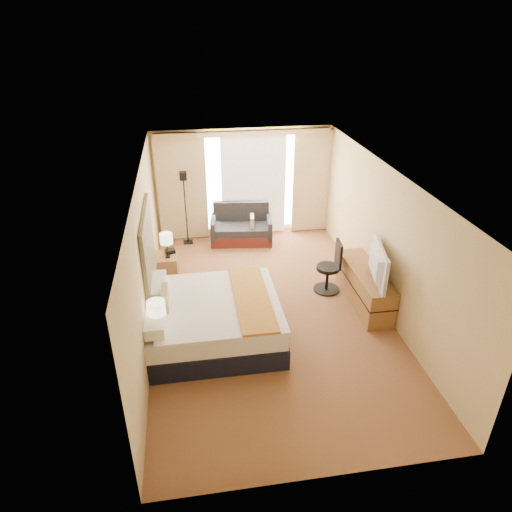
{
  "coord_description": "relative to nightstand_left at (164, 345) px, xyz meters",
  "views": [
    {
      "loc": [
        -1.33,
        -6.89,
        4.88
      ],
      "look_at": [
        -0.17,
        0.4,
        0.96
      ],
      "focal_mm": 32.0,
      "sensor_mm": 36.0,
      "label": 1
    }
  ],
  "objects": [
    {
      "name": "lamp_left",
      "position": [
        -0.04,
        -0.06,
        0.72
      ],
      "size": [
        0.27,
        0.27,
        0.58
      ],
      "color": "black",
      "rests_on": "nightstand_left"
    },
    {
      "name": "headboard",
      "position": [
        -0.19,
        1.25,
        1.01
      ],
      "size": [
        0.06,
        1.85,
        1.5
      ],
      "primitive_type": "cube",
      "color": "black",
      "rests_on": "wall_left"
    },
    {
      "name": "nightstand_right",
      "position": [
        0.0,
        2.5,
        0.0
      ],
      "size": [
        0.45,
        0.52,
        0.55
      ],
      "primitive_type": "cube",
      "color": "#965E36",
      "rests_on": "floor"
    },
    {
      "name": "lamp_right",
      "position": [
        0.06,
        2.43,
        0.68
      ],
      "size": [
        0.25,
        0.25,
        0.53
      ],
      "color": "black",
      "rests_on": "nightstand_right"
    },
    {
      "name": "bed",
      "position": [
        0.81,
        0.4,
        0.11
      ],
      "size": [
        2.17,
        1.98,
        1.05
      ],
      "color": "black",
      "rests_on": "floor"
    },
    {
      "name": "television",
      "position": [
        3.65,
        0.72,
        0.76
      ],
      "size": [
        0.39,
        1.16,
        0.66
      ],
      "primitive_type": "imported",
      "rotation": [
        0.0,
        0.0,
        1.36
      ],
      "color": "black",
      "rests_on": "media_dresser"
    },
    {
      "name": "media_dresser",
      "position": [
        3.7,
        1.05,
        0.07
      ],
      "size": [
        0.5,
        1.8,
        0.7
      ],
      "primitive_type": "cube",
      "color": "#965E36",
      "rests_on": "floor"
    },
    {
      "name": "floor_lamp",
      "position": [
        0.47,
        4.17,
        0.97
      ],
      "size": [
        0.22,
        0.22,
        1.76
      ],
      "color": "black",
      "rests_on": "floor"
    },
    {
      "name": "floor",
      "position": [
        1.87,
        1.05,
        -0.28
      ],
      "size": [
        4.2,
        7.0,
        0.02
      ],
      "primitive_type": "cube",
      "color": "#5C211A",
      "rests_on": "ground"
    },
    {
      "name": "wall_right",
      "position": [
        3.97,
        1.05,
        1.02
      ],
      "size": [
        0.02,
        7.0,
        2.6
      ],
      "primitive_type": "cube",
      "color": "tan",
      "rests_on": "ground"
    },
    {
      "name": "desk_chair",
      "position": [
        3.2,
        1.58,
        0.2
      ],
      "size": [
        0.51,
        0.51,
        1.06
      ],
      "rotation": [
        0.0,
        0.0,
        -0.1
      ],
      "color": "black",
      "rests_on": "floor"
    },
    {
      "name": "wall_back",
      "position": [
        1.87,
        4.55,
        1.02
      ],
      "size": [
        4.2,
        0.02,
        2.6
      ],
      "primitive_type": "cube",
      "color": "tan",
      "rests_on": "ground"
    },
    {
      "name": "loveseat",
      "position": [
        1.76,
        4.09,
        0.02
      ],
      "size": [
        1.53,
        0.95,
        0.9
      ],
      "rotation": [
        0.0,
        0.0,
        -0.12
      ],
      "color": "#591D19",
      "rests_on": "floor"
    },
    {
      "name": "window",
      "position": [
        2.12,
        4.52,
        1.04
      ],
      "size": [
        2.3,
        0.02,
        2.3
      ],
      "primitive_type": "cube",
      "color": "white",
      "rests_on": "wall_back"
    },
    {
      "name": "ceiling",
      "position": [
        1.87,
        1.05,
        2.33
      ],
      "size": [
        4.2,
        7.0,
        0.02
      ],
      "primitive_type": "cube",
      "color": "white",
      "rests_on": "wall_back"
    },
    {
      "name": "nightstand_left",
      "position": [
        0.0,
        0.0,
        0.0
      ],
      "size": [
        0.45,
        0.52,
        0.55
      ],
      "primitive_type": "cube",
      "color": "#965E36",
      "rests_on": "floor"
    },
    {
      "name": "wall_left",
      "position": [
        -0.23,
        1.05,
        1.02
      ],
      "size": [
        0.02,
        7.0,
        2.6
      ],
      "primitive_type": "cube",
      "color": "tan",
      "rests_on": "ground"
    },
    {
      "name": "tissue_box",
      "position": [
        0.12,
        -0.1,
        0.33
      ],
      "size": [
        0.14,
        0.14,
        0.1
      ],
      "primitive_type": "cube",
      "rotation": [
        0.0,
        0.0,
        0.25
      ],
      "color": "#90BCDF",
      "rests_on": "nightstand_left"
    },
    {
      "name": "wall_front",
      "position": [
        1.87,
        -2.45,
        1.02
      ],
      "size": [
        4.2,
        0.02,
        2.6
      ],
      "primitive_type": "cube",
      "color": "tan",
      "rests_on": "ground"
    },
    {
      "name": "telephone",
      "position": [
        0.1,
        2.62,
        0.31
      ],
      "size": [
        0.23,
        0.2,
        0.08
      ],
      "primitive_type": "cube",
      "rotation": [
        0.0,
        0.0,
        0.29
      ],
      "color": "black",
      "rests_on": "nightstand_right"
    },
    {
      "name": "curtains",
      "position": [
        1.87,
        4.44,
        1.13
      ],
      "size": [
        4.12,
        0.19,
        2.56
      ],
      "color": "beige",
      "rests_on": "floor"
    }
  ]
}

